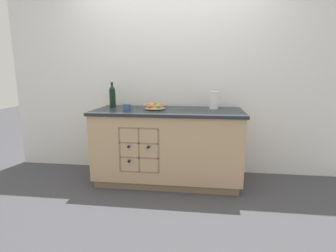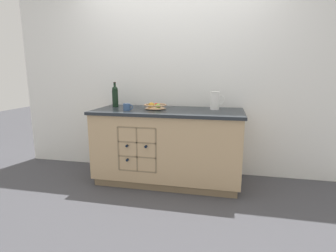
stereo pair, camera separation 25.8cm
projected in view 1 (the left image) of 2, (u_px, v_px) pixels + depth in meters
ground_plane at (168, 180)px, 3.24m from camera, size 14.00×14.00×0.00m
back_wall at (172, 75)px, 3.40m from camera, size 4.40×0.06×2.55m
kitchen_island at (168, 146)px, 3.15m from camera, size 1.74×0.76×0.88m
fruit_bowl at (155, 106)px, 3.10m from camera, size 0.27×0.27×0.08m
white_pitcher at (214, 100)px, 3.13m from camera, size 0.17×0.11×0.21m
ceramic_mug at (127, 107)px, 2.98m from camera, size 0.12×0.08×0.08m
standing_wine_bottle at (112, 96)px, 3.27m from camera, size 0.08×0.08×0.31m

